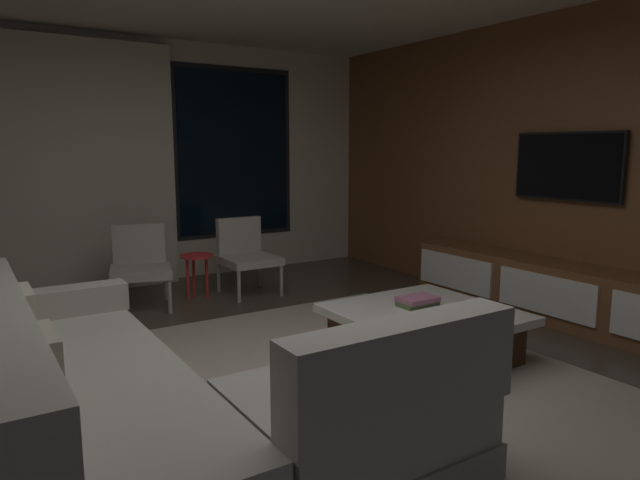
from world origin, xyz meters
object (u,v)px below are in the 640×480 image
Objects in this scene: sectional_couch at (157,405)px; accent_chair_by_curtain at (140,262)px; book_stack_on_coffee_table at (418,301)px; coffee_table at (423,333)px; accent_chair_near_window at (245,252)px; media_console at (566,296)px; side_stool at (196,263)px; mounted_tv at (567,166)px.

sectional_couch is 3.21× the size of accent_chair_by_curtain.
coffee_table is at bearing -109.31° from book_stack_on_coffee_table.
accent_chair_near_window is at bearing 97.12° from book_stack_on_coffee_table.
accent_chair_by_curtain reaches higher than media_console.
book_stack_on_coffee_table is 2.47m from side_stool.
book_stack_on_coffee_table reaches higher than coffee_table.
accent_chair_near_window is at bearing -0.54° from side_stool.
accent_chair_by_curtain reaches higher than side_stool.
book_stack_on_coffee_table is at bearing 12.19° from sectional_couch.
media_console is (3.61, 0.27, -0.04)m from sectional_couch.
mounted_tv reaches higher than accent_chair_near_window.
accent_chair_near_window is at bearing 57.32° from sectional_couch.
media_console is (1.83, -2.50, -0.18)m from accent_chair_near_window.
media_console is (2.92, -2.54, -0.18)m from accent_chair_by_curtain.
accent_chair_by_curtain is at bearing 142.91° from mounted_tv.
book_stack_on_coffee_table is at bearing -82.88° from accent_chair_near_window.
side_stool reaches higher than book_stack_on_coffee_table.
coffee_table is 4.01× the size of book_stack_on_coffee_table.
accent_chair_near_window is at bearing 95.86° from coffee_table.
accent_chair_by_curtain reaches higher than book_stack_on_coffee_table.
side_stool is at bearing 107.85° from coffee_table.
accent_chair_near_window is (1.78, 2.77, 0.14)m from sectional_couch.
accent_chair_by_curtain is at bearing 118.31° from coffee_table.
sectional_couch is at bearing -170.69° from coffee_table.
sectional_couch is 3.62m from media_console.
mounted_tv is at bearing 4.34° from coffee_table.
mounted_tv reaches higher than book_stack_on_coffee_table.
accent_chair_near_window reaches higher than side_stool.
accent_chair_by_curtain is (-1.33, 2.48, 0.25)m from coffee_table.
accent_chair_near_window is at bearing 131.15° from mounted_tv.
coffee_table is 0.24m from book_stack_on_coffee_table.
sectional_couch is 3.04m from side_stool.
media_console is (1.54, -0.18, -0.14)m from book_stack_on_coffee_table.
accent_chair_near_window is 0.76× the size of mounted_tv.
accent_chair_near_window is at bearing -1.92° from accent_chair_by_curtain.
coffee_table is 1.13× the size of mounted_tv.
book_stack_on_coffee_table is 0.63× the size of side_stool.
side_stool is (0.55, -0.03, -0.06)m from accent_chair_by_curtain.
accent_chair_by_curtain is 1.70× the size of side_stool.
mounted_tv is at bearing 47.62° from media_console.
coffee_table is at bearing -61.69° from accent_chair_by_curtain.
coffee_table is 1.49× the size of accent_chair_by_curtain.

